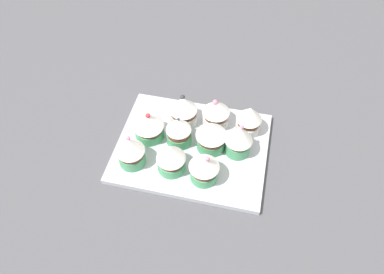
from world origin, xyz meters
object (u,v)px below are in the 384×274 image
cupcake_3 (149,125)px  cupcake_6 (239,139)px  cupcake_9 (249,119)px  cupcake_1 (171,157)px  cupcake_4 (179,131)px  cupcake_2 (204,167)px  baking_tray (192,147)px  cupcake_5 (211,135)px  cupcake_7 (183,110)px  cupcake_0 (131,151)px  cupcake_8 (216,112)px

cupcake_3 → cupcake_6: cupcake_6 is taller
cupcake_6 → cupcake_9: (1.31, 6.19, -0.33)cm
cupcake_1 → cupcake_4: size_ratio=0.98×
cupcake_2 → cupcake_6: 9.68cm
cupcake_3 → cupcake_4: size_ratio=0.95×
cupcake_6 → cupcake_1: bearing=-149.8°
baking_tray → cupcake_5: (3.92, 0.65, 4.67)cm
cupcake_5 → cupcake_7: bearing=141.7°
cupcake_1 → cupcake_4: cupcake_4 is taller
cupcake_1 → cupcake_3: size_ratio=1.04×
cupcake_2 → cupcake_1: bearing=173.6°
cupcake_3 → cupcake_5: size_ratio=0.91×
cupcake_1 → cupcake_2: bearing=-6.4°
cupcake_0 → cupcake_8: (14.67, 13.99, -0.11)cm
cupcake_2 → cupcake_8: cupcake_8 is taller
cupcake_2 → cupcake_9: (6.83, 14.13, 0.05)cm
cupcake_4 → cupcake_6: size_ratio=0.95×
cupcake_9 → baking_tray: bearing=-147.4°
cupcake_5 → cupcake_4: bearing=-179.2°
baking_tray → cupcake_4: (-2.96, 0.55, 4.26)cm
cupcake_6 → cupcake_7: size_ratio=1.02×
cupcake_0 → cupcake_5: 16.62cm
cupcake_0 → cupcake_3: (1.46, 7.36, -0.22)cm
cupcake_8 → cupcake_9: cupcake_8 is taller
cupcake_3 → cupcake_4: bearing=-1.1°
cupcake_5 → cupcake_2: bearing=-89.2°
baking_tray → cupcake_0: cupcake_0 is taller
cupcake_5 → cupcake_8: size_ratio=1.06×
cupcake_2 → cupcake_4: (-6.98, 7.75, 0.06)cm
cupcake_0 → cupcake_7: size_ratio=0.97×
cupcake_7 → baking_tray: bearing=-62.3°
cupcake_4 → cupcake_9: size_ratio=1.06×
baking_tray → cupcake_6: bearing=4.5°
cupcake_5 → baking_tray: bearing=-170.7°
cupcake_1 → cupcake_5: cupcake_5 is taller
cupcake_5 → cupcake_6: same height
cupcake_3 → cupcake_7: (6.17, 5.71, 0.22)cm
baking_tray → cupcake_7: bearing=117.7°
cupcake_1 → cupcake_5: bearing=46.6°
cupcake_2 → cupcake_6: size_ratio=0.91×
cupcake_0 → cupcake_2: 15.03cm
cupcake_4 → cupcake_3: bearing=178.9°
cupcake_1 → cupcake_5: 9.75cm
baking_tray → cupcake_1: (-2.78, -6.44, 4.40)cm
cupcake_4 → cupcake_9: cupcake_4 is taller
cupcake_7 → cupcake_8: size_ratio=1.05×
cupcake_5 → cupcake_8: cupcake_5 is taller
cupcake_6 → cupcake_9: size_ratio=1.11×
baking_tray → cupcake_8: size_ratio=4.31×
cupcake_2 → cupcake_7: 15.46cm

